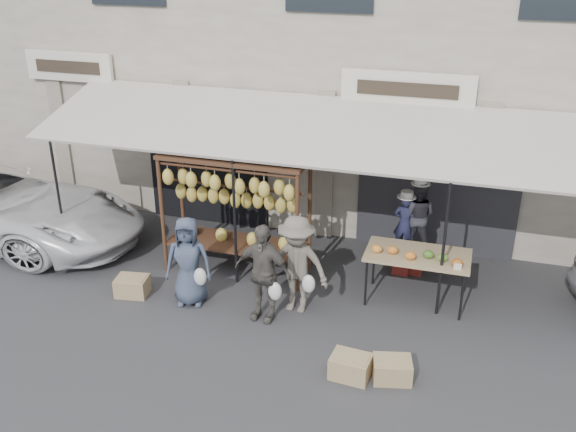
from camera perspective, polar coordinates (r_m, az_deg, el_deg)
name	(u,v)px	position (r m, az deg, el deg)	size (l,w,h in m)	color
ground_plane	(270,326)	(10.33, -1.65, -9.75)	(90.00, 90.00, 0.00)	#2D2D30
shophouse	(360,32)	(15.02, 6.40, 15.93)	(24.00, 6.15, 7.30)	beige
awning	(310,130)	(11.22, 1.97, 7.63)	(10.00, 2.35, 2.92)	beige
banana_rack	(234,192)	(11.21, -4.83, 2.12)	(2.60, 0.90, 2.24)	#462719
produce_table	(418,256)	(10.71, 11.45, -3.53)	(1.70, 0.90, 1.04)	tan
vendor_left	(405,224)	(11.57, 10.32, -0.71)	(0.40, 0.27, 1.11)	#1E203D
vendor_right	(418,216)	(11.58, 11.46, 0.02)	(0.63, 0.49, 1.29)	#2F2F37
customer_left	(188,261)	(10.67, -8.84, -4.01)	(0.76, 0.49, 1.55)	#3D485F
customer_mid	(263,272)	(10.13, -2.28, -5.03)	(0.97, 0.40, 1.65)	#545049
customer_right	(296,265)	(10.32, 0.76, -4.35)	(1.08, 0.62, 1.67)	#696257
stool_left	(401,262)	(11.91, 10.05, -4.05)	(0.30, 0.30, 0.42)	maroon
stool_right	(414,260)	(11.96, 11.11, -3.84)	(0.34, 0.34, 0.47)	maroon
crate_near_a	(351,367)	(9.26, 5.58, -13.18)	(0.55, 0.42, 0.33)	tan
crate_near_b	(392,370)	(9.29, 9.24, -13.33)	(0.53, 0.40, 0.32)	tan
crate_far	(132,286)	(11.38, -13.67, -6.07)	(0.54, 0.41, 0.32)	tan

